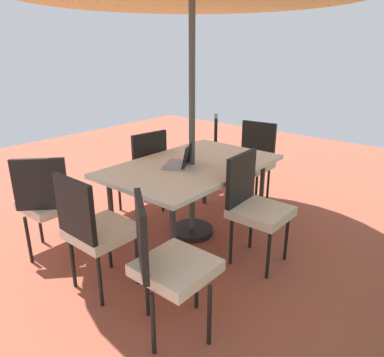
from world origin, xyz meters
TOP-DOWN VIEW (x-y plane):
  - ground_plane at (0.00, 0.00)m, footprint 10.00×10.00m
  - dining_table at (0.00, 0.00)m, footprint 1.72×1.09m
  - chair_south at (-0.04, -0.76)m, footprint 0.48×0.49m
  - chair_northeast at (1.17, 0.77)m, footprint 0.58×0.58m
  - chair_southwest at (-1.15, -0.75)m, footprint 0.58×0.58m
  - chair_west at (-1.14, 0.01)m, footprint 0.48×0.47m
  - chair_southeast at (1.14, -0.72)m, footprint 0.59×0.59m
  - chair_north at (0.03, 0.74)m, footprint 0.46×0.47m
  - chair_east at (1.19, 0.03)m, footprint 0.46×0.46m
  - laptop at (0.12, -0.04)m, footprint 0.40×0.36m
  - cup at (-0.17, -0.19)m, footprint 0.08×0.08m

SIDE VIEW (x-z plane):
  - ground_plane at x=0.00m, z-range -0.02..0.00m
  - chair_south at x=-0.04m, z-range 0.06..1.04m
  - chair_northeast at x=1.17m, z-range 0.06..1.04m
  - chair_southwest at x=-1.15m, z-range 0.06..1.04m
  - chair_west at x=-1.14m, z-range 0.06..1.04m
  - chair_southeast at x=1.14m, z-range 0.06..1.04m
  - chair_north at x=0.03m, z-range 0.06..1.04m
  - chair_east at x=1.19m, z-range 0.06..1.04m
  - dining_table at x=0.00m, z-range 0.33..1.09m
  - laptop at x=0.12m, z-range 0.70..0.91m
  - cup at x=-0.17m, z-range 0.76..0.85m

